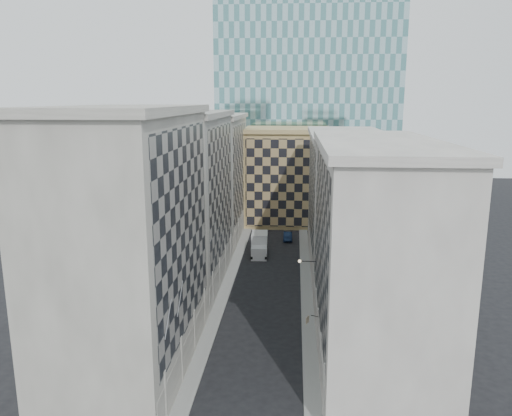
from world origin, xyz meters
The scene contains 14 objects.
sidewalk_west centered at (-5.25, 30.00, 0.07)m, with size 1.50×100.00×0.15m, color gray.
sidewalk_east centered at (5.25, 30.00, 0.07)m, with size 1.50×100.00×0.15m, color gray.
bldg_left_a centered at (-10.88, 11.00, 11.82)m, with size 10.80×22.80×23.70m.
bldg_left_b centered at (-10.88, 33.00, 11.32)m, with size 10.80×22.80×22.70m.
bldg_left_c centered at (-10.88, 55.00, 10.83)m, with size 10.80×22.80×21.70m.
bldg_right_a centered at (10.88, 15.00, 10.32)m, with size 10.80×26.80×20.70m.
bldg_right_b centered at (10.89, 42.00, 9.85)m, with size 10.80×28.80×19.70m.
tan_block centered at (2.00, 67.90, 9.44)m, with size 16.80×14.80×18.80m.
church_tower centered at (0.00, 82.00, 26.95)m, with size 7.20×7.20×51.50m.
flagpoles_left centered at (-5.90, 6.00, 8.00)m, with size 0.10×6.33×2.33m.
bracket_lamp centered at (4.38, 24.00, 6.20)m, with size 1.98×0.36×0.36m.
box_truck centered at (-1.93, 45.52, 1.47)m, with size 2.76×6.26×3.38m.
dark_car centered at (2.45, 54.24, 0.71)m, with size 1.51×4.32×1.42m, color #0E1B34.
shop_sign centered at (4.97, 13.76, 3.84)m, with size 1.24×0.65×0.76m.
Camera 1 is at (3.44, -30.36, 24.24)m, focal length 35.00 mm.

